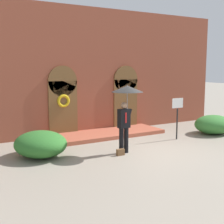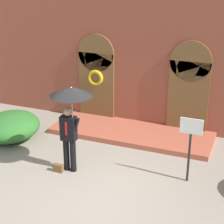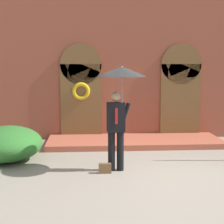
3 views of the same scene
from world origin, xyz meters
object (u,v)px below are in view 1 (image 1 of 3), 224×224
Objects in this scene: handbag at (120,152)px; sign_post at (177,112)px; person_with_umbrella at (126,99)px; shrub_left at (41,144)px; shrub_right at (213,124)px.

handbag is 3.55m from sign_post.
shrub_left is at bearing 159.06° from person_with_umbrella.
shrub_right is (5.11, 0.65, -1.49)m from person_with_umbrella.
shrub_right is (7.86, -0.40, -0.01)m from shrub_left.
person_with_umbrella reaches higher than handbag.
shrub_left is 7.87m from shrub_right.
sign_post reaches higher than handbag.
shrub_right reaches higher than handbag.
person_with_umbrella is 1.85m from handbag.
sign_post is at bearing -4.06° from shrub_left.
person_with_umbrella is 1.37× the size of sign_post.
handbag is 2.71m from shrub_left.
person_with_umbrella reaches higher than shrub_right.
person_with_umbrella is at bearing -167.56° from sign_post.
shrub_left is at bearing 177.08° from shrub_right.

